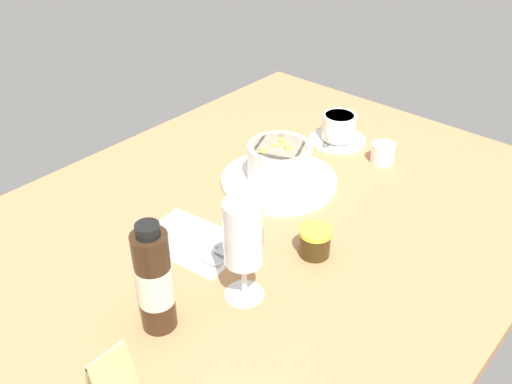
# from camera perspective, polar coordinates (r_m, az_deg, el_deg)

# --- Properties ---
(ground_plane) EXTENTS (1.10, 0.84, 0.03)m
(ground_plane) POSITION_cam_1_polar(r_m,az_deg,el_deg) (1.00, 1.04, -3.33)
(ground_plane) COLOR #B27F51
(porridge_bowl) EXTENTS (0.22, 0.22, 0.09)m
(porridge_bowl) POSITION_cam_1_polar(r_m,az_deg,el_deg) (1.06, 2.39, 2.56)
(porridge_bowl) COLOR white
(porridge_bowl) RESTS_ON ground_plane
(cutlery_setting) EXTENTS (0.13, 0.18, 0.01)m
(cutlery_setting) POSITION_cam_1_polar(r_m,az_deg,el_deg) (0.93, -6.30, -5.11)
(cutlery_setting) COLOR white
(cutlery_setting) RESTS_ON ground_plane
(coffee_cup) EXTENTS (0.12, 0.12, 0.06)m
(coffee_cup) POSITION_cam_1_polar(r_m,az_deg,el_deg) (1.23, 8.41, 6.34)
(coffee_cup) COLOR white
(coffee_cup) RESTS_ON ground_plane
(creamer_jug) EXTENTS (0.05, 0.06, 0.05)m
(creamer_jug) POSITION_cam_1_polar(r_m,az_deg,el_deg) (1.17, 12.80, 3.95)
(creamer_jug) COLOR white
(creamer_jug) RESTS_ON ground_plane
(wine_glass) EXTENTS (0.06, 0.06, 0.17)m
(wine_glass) POSITION_cam_1_polar(r_m,az_deg,el_deg) (0.77, -1.29, -4.69)
(wine_glass) COLOR white
(wine_glass) RESTS_ON ground_plane
(jam_jar) EXTENTS (0.05, 0.05, 0.05)m
(jam_jar) POSITION_cam_1_polar(r_m,az_deg,el_deg) (0.90, 6.04, -5.06)
(jam_jar) COLOR #392A0E
(jam_jar) RESTS_ON ground_plane
(sauce_bottle_brown) EXTENTS (0.05, 0.05, 0.17)m
(sauce_bottle_brown) POSITION_cam_1_polar(r_m,az_deg,el_deg) (0.76, -10.34, -8.94)
(sauce_bottle_brown) COLOR #382314
(sauce_bottle_brown) RESTS_ON ground_plane
(menu_card) EXTENTS (0.05, 0.05, 0.10)m
(menu_card) POSITION_cam_1_polar(r_m,az_deg,el_deg) (0.69, -14.48, -18.50)
(menu_card) COLOR tan
(menu_card) RESTS_ON ground_plane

